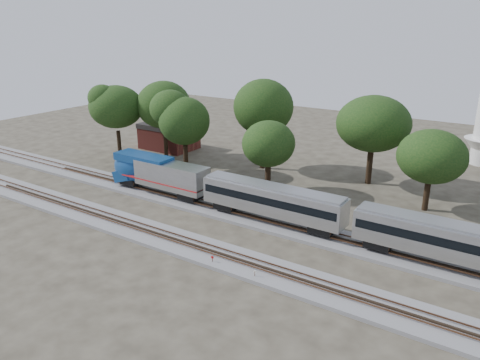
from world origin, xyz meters
name	(u,v)px	position (x,y,z in m)	size (l,w,h in m)	color
ground	(208,233)	(0.00, 0.00, 0.00)	(160.00, 160.00, 0.00)	#383328
track_far	(237,214)	(0.00, 6.00, 0.21)	(160.00, 5.00, 0.73)	slate
track_near	(185,245)	(0.00, -4.00, 0.21)	(160.00, 5.00, 0.73)	slate
switch_stand_red	(212,259)	(4.85, -5.68, 0.66)	(0.33, 0.06, 1.03)	#512D19
switch_stand_white	(255,274)	(9.83, -5.74, 0.65)	(0.32, 0.06, 1.02)	#512D19
switch_lever	(211,264)	(4.77, -5.86, 0.15)	(0.50, 0.30, 0.30)	#512D19
brick_building	(169,136)	(-28.48, 25.78, 2.40)	(9.97, 7.06, 4.77)	maroon
tree_0	(116,107)	(-31.34, 16.03, 9.06)	(9.22, 9.22, 13.00)	black
tree_1	(164,105)	(-25.08, 21.09, 9.27)	(9.43, 9.43, 13.30)	black
tree_2	(184,121)	(-16.45, 16.15, 8.29)	(8.44, 8.44, 11.90)	black
tree_3	(263,107)	(-7.41, 24.77, 10.05)	(10.22, 10.22, 14.41)	black
tree_4	(269,144)	(-1.19, 15.74, 6.93)	(7.07, 7.07, 9.97)	black
tree_5	(373,124)	(9.66, 26.87, 9.03)	(9.20, 9.20, 12.97)	black
tree_6	(432,157)	(19.17, 20.78, 7.10)	(7.24, 7.24, 10.20)	black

